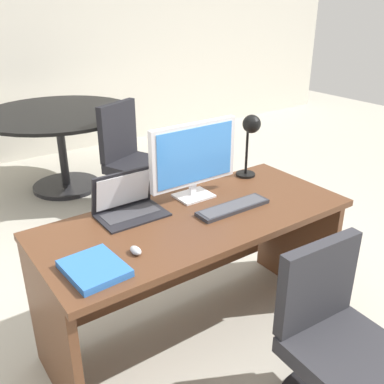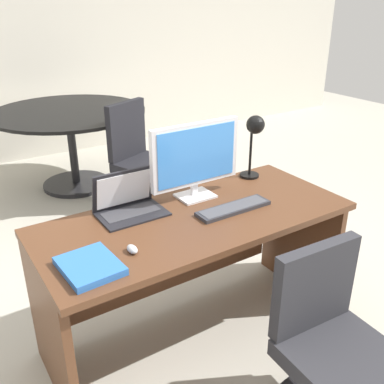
{
  "view_description": "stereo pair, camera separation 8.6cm",
  "coord_description": "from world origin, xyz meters",
  "px_view_note": "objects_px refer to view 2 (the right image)",
  "views": [
    {
      "loc": [
        -1.18,
        -1.62,
        1.79
      ],
      "look_at": [
        0.0,
        0.04,
        0.87
      ],
      "focal_mm": 41.01,
      "sensor_mm": 36.0,
      "label": 1
    },
    {
      "loc": [
        -1.1,
        -1.67,
        1.79
      ],
      "look_at": [
        0.0,
        0.04,
        0.87
      ],
      "focal_mm": 41.01,
      "sensor_mm": 36.0,
      "label": 2
    }
  ],
  "objects_px": {
    "keyboard": "(234,208)",
    "meeting_table": "(70,129)",
    "desk": "(191,248)",
    "book": "(90,266)",
    "laptop": "(127,199)",
    "monitor": "(195,157)",
    "mouse": "(132,249)",
    "desk_lamp": "(254,133)",
    "meeting_chair_near": "(141,168)",
    "office_chair": "(333,361)"
  },
  "relations": [
    {
      "from": "keyboard",
      "to": "meeting_table",
      "type": "relative_size",
      "value": 0.29
    },
    {
      "from": "monitor",
      "to": "meeting_table",
      "type": "xyz_separation_m",
      "value": [
        0.02,
        2.24,
        -0.39
      ]
    },
    {
      "from": "office_chair",
      "to": "meeting_chair_near",
      "type": "xyz_separation_m",
      "value": [
        0.29,
        2.42,
        0.06
      ]
    },
    {
      "from": "monitor",
      "to": "desk",
      "type": "bearing_deg",
      "value": -130.7
    },
    {
      "from": "keyboard",
      "to": "meeting_table",
      "type": "bearing_deg",
      "value": 91.36
    },
    {
      "from": "mouse",
      "to": "meeting_table",
      "type": "xyz_separation_m",
      "value": [
        0.57,
        2.57,
        -0.17
      ]
    },
    {
      "from": "desk",
      "to": "meeting_chair_near",
      "type": "bearing_deg",
      "value": 72.67
    },
    {
      "from": "keyboard",
      "to": "meeting_chair_near",
      "type": "height_order",
      "value": "meeting_chair_near"
    },
    {
      "from": "laptop",
      "to": "keyboard",
      "type": "xyz_separation_m",
      "value": [
        0.47,
        -0.29,
        -0.06
      ]
    },
    {
      "from": "desk",
      "to": "mouse",
      "type": "relative_size",
      "value": 22.72
    },
    {
      "from": "mouse",
      "to": "meeting_table",
      "type": "bearing_deg",
      "value": 77.48
    },
    {
      "from": "meeting_table",
      "to": "mouse",
      "type": "bearing_deg",
      "value": -102.52
    },
    {
      "from": "monitor",
      "to": "office_chair",
      "type": "bearing_deg",
      "value": -85.77
    },
    {
      "from": "desk_lamp",
      "to": "meeting_table",
      "type": "xyz_separation_m",
      "value": [
        -0.43,
        2.19,
        -0.44
      ]
    },
    {
      "from": "desk_lamp",
      "to": "meeting_table",
      "type": "distance_m",
      "value": 2.28
    },
    {
      "from": "desk",
      "to": "laptop",
      "type": "distance_m",
      "value": 0.44
    },
    {
      "from": "mouse",
      "to": "meeting_table",
      "type": "height_order",
      "value": "same"
    },
    {
      "from": "keyboard",
      "to": "monitor",
      "type": "bearing_deg",
      "value": 107.43
    },
    {
      "from": "desk",
      "to": "monitor",
      "type": "distance_m",
      "value": 0.5
    },
    {
      "from": "desk",
      "to": "monitor",
      "type": "relative_size",
      "value": 3.04
    },
    {
      "from": "desk",
      "to": "meeting_chair_near",
      "type": "distance_m",
      "value": 1.65
    },
    {
      "from": "keyboard",
      "to": "desk_lamp",
      "type": "distance_m",
      "value": 0.55
    },
    {
      "from": "keyboard",
      "to": "office_chair",
      "type": "distance_m",
      "value": 0.86
    },
    {
      "from": "mouse",
      "to": "meeting_chair_near",
      "type": "distance_m",
      "value": 2.02
    },
    {
      "from": "laptop",
      "to": "desk_lamp",
      "type": "xyz_separation_m",
      "value": [
        0.85,
        0.0,
        0.22
      ]
    },
    {
      "from": "desk",
      "to": "office_chair",
      "type": "distance_m",
      "value": 0.89
    },
    {
      "from": "desk",
      "to": "laptop",
      "type": "xyz_separation_m",
      "value": [
        -0.27,
        0.19,
        0.29
      ]
    },
    {
      "from": "mouse",
      "to": "desk_lamp",
      "type": "height_order",
      "value": "desk_lamp"
    },
    {
      "from": "monitor",
      "to": "mouse",
      "type": "bearing_deg",
      "value": -148.77
    },
    {
      "from": "book",
      "to": "office_chair",
      "type": "relative_size",
      "value": 0.34
    },
    {
      "from": "book",
      "to": "monitor",
      "type": "bearing_deg",
      "value": 25.35
    },
    {
      "from": "book",
      "to": "office_chair",
      "type": "height_order",
      "value": "office_chair"
    },
    {
      "from": "keyboard",
      "to": "desk_lamp",
      "type": "relative_size",
      "value": 1.07
    },
    {
      "from": "mouse",
      "to": "book",
      "type": "relative_size",
      "value": 0.26
    },
    {
      "from": "desk",
      "to": "book",
      "type": "height_order",
      "value": "book"
    },
    {
      "from": "desk",
      "to": "monitor",
      "type": "bearing_deg",
      "value": 49.3
    },
    {
      "from": "office_chair",
      "to": "meeting_chair_near",
      "type": "distance_m",
      "value": 2.43
    },
    {
      "from": "desk",
      "to": "desk_lamp",
      "type": "bearing_deg",
      "value": 18.42
    },
    {
      "from": "mouse",
      "to": "desk_lamp",
      "type": "relative_size",
      "value": 0.18
    },
    {
      "from": "monitor",
      "to": "laptop",
      "type": "height_order",
      "value": "monitor"
    },
    {
      "from": "desk",
      "to": "mouse",
      "type": "bearing_deg",
      "value": -156.04
    },
    {
      "from": "laptop",
      "to": "meeting_table",
      "type": "bearing_deg",
      "value": 79.32
    },
    {
      "from": "desk_lamp",
      "to": "book",
      "type": "relative_size",
      "value": 1.42
    },
    {
      "from": "laptop",
      "to": "meeting_chair_near",
      "type": "height_order",
      "value": "laptop"
    },
    {
      "from": "desk",
      "to": "keyboard",
      "type": "relative_size",
      "value": 3.88
    },
    {
      "from": "meeting_table",
      "to": "monitor",
      "type": "bearing_deg",
      "value": -90.48
    },
    {
      "from": "desk",
      "to": "desk_lamp",
      "type": "relative_size",
      "value": 4.16
    },
    {
      "from": "desk_lamp",
      "to": "keyboard",
      "type": "bearing_deg",
      "value": -141.62
    },
    {
      "from": "book",
      "to": "meeting_table",
      "type": "height_order",
      "value": "same"
    },
    {
      "from": "keyboard",
      "to": "desk_lamp",
      "type": "xyz_separation_m",
      "value": [
        0.37,
        0.29,
        0.28
      ]
    }
  ]
}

